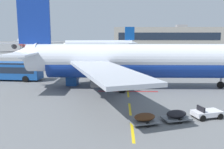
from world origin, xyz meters
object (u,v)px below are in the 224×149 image
object	(u,v)px
airliner_foreground	(132,60)
airliner_far_center	(101,45)
airliner_mid_left	(25,43)
apron_shuttle_bus	(5,70)
baggage_train	(177,115)
uld_cargo_container	(72,80)

from	to	relation	value
airliner_foreground	airliner_far_center	bearing A→B (deg)	99.07
airliner_mid_left	airliner_far_center	distance (m)	38.16
airliner_far_center	apron_shuttle_bus	world-z (taller)	airliner_far_center
apron_shuttle_bus	airliner_far_center	bearing A→B (deg)	77.98
baggage_train	uld_cargo_container	bearing A→B (deg)	129.64
airliner_mid_left	apron_shuttle_bus	xyz separation A→B (m)	(23.63, -68.40, -1.97)
airliner_far_center	uld_cargo_container	xyz separation A→B (m)	(0.54, -56.62, -2.50)
airliner_far_center	apron_shuttle_bus	bearing A→B (deg)	-102.02
baggage_train	airliner_foreground	bearing A→B (deg)	104.69
airliner_foreground	baggage_train	bearing A→B (deg)	-75.31
airliner_mid_left	uld_cargo_container	bearing A→B (deg)	-63.76
apron_shuttle_bus	airliner_foreground	bearing A→B (deg)	-14.40
uld_cargo_container	baggage_train	bearing A→B (deg)	-50.36
airliner_far_center	apron_shuttle_bus	xyz separation A→B (m)	(-11.30, -53.05, -1.55)
airliner_foreground	airliner_mid_left	xyz separation A→B (m)	(-44.25, 73.69, -0.23)
airliner_far_center	uld_cargo_container	size ratio (longest dim) A/B	17.11
uld_cargo_container	airliner_mid_left	bearing A→B (deg)	116.24
airliner_mid_left	apron_shuttle_bus	bearing A→B (deg)	-70.94
airliner_far_center	uld_cargo_container	distance (m)	56.68
airliner_foreground	airliner_far_center	xyz separation A→B (m)	(-9.32, 58.35, -0.65)
airliner_far_center	apron_shuttle_bus	size ratio (longest dim) A/B	2.38
baggage_train	uld_cargo_container	xyz separation A→B (m)	(-12.18, 14.70, 0.28)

